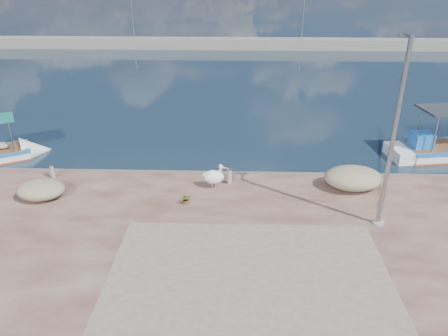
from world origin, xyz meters
TOP-DOWN VIEW (x-y plane):
  - ground at (0.00, 0.00)m, footprint 1400.00×1400.00m
  - quay_patch at (1.00, -3.00)m, footprint 9.00×7.00m
  - breakwater at (-0.00, 40.00)m, footprint 120.00×2.20m
  - boat_right at (11.85, 8.45)m, footprint 6.74×3.06m
  - pelican at (-0.42, 3.44)m, footprint 1.23×0.75m
  - lamp_post at (5.99, 0.75)m, footprint 0.44×0.96m
  - bollard_near at (0.25, 3.87)m, footprint 0.25×0.25m
  - bollard_far at (-7.90, 4.15)m, footprint 0.23×0.23m
  - potted_plant at (-1.52, 2.00)m, footprint 0.47×0.43m
  - net_pile_c at (5.66, 3.59)m, footprint 2.53×1.81m
  - net_pile_b at (-7.65, 2.30)m, footprint 2.01×1.56m

SIDE VIEW (x-z plane):
  - ground at x=0.00m, z-range 0.00..0.00m
  - boat_right at x=11.85m, z-range -1.32..1.81m
  - quay_patch at x=1.00m, z-range 0.50..0.51m
  - breakwater at x=0.00m, z-range -3.15..4.35m
  - potted_plant at x=-1.52m, z-range 0.50..0.93m
  - bollard_far at x=-7.90m, z-range 0.53..1.23m
  - net_pile_b at x=-7.65m, z-range 0.50..1.28m
  - bollard_near at x=0.25m, z-range 0.53..1.29m
  - net_pile_c at x=5.66m, z-range 0.50..1.49m
  - pelican at x=-0.42m, z-range 0.47..1.63m
  - lamp_post at x=5.99m, z-range 0.30..7.30m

